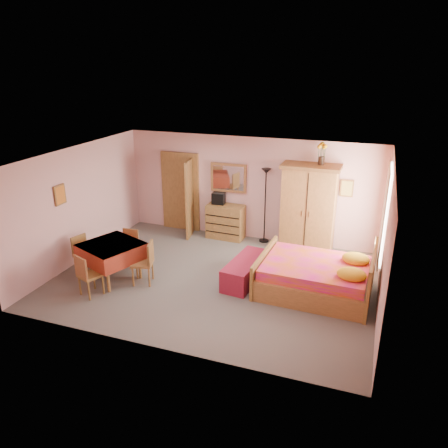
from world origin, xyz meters
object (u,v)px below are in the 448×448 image
at_px(wall_mirror, 228,178).
at_px(chair_west, 85,255).
at_px(dining_table, 113,262).
at_px(stereo, 219,198).
at_px(floor_lamp, 265,206).
at_px(bed, 316,268).
at_px(bench, 246,270).
at_px(chair_east, 142,263).
at_px(chest_of_drawers, 226,222).
at_px(sunflower_vase, 322,154).
at_px(wardrobe, 308,209).
at_px(chair_north, 128,249).
at_px(chair_south, 90,275).

height_order(wall_mirror, chair_west, wall_mirror).
distance_m(wall_mirror, dining_table, 3.65).
relative_size(stereo, floor_lamp, 0.17).
bearing_deg(floor_lamp, bed, -53.36).
bearing_deg(bench, chair_east, -158.08).
bearing_deg(bench, dining_table, -162.17).
bearing_deg(chest_of_drawers, sunflower_vase, 2.15).
xyz_separation_m(chest_of_drawers, wardrobe, (2.09, -0.07, 0.61)).
relative_size(wardrobe, bench, 1.48).
relative_size(stereo, sunflower_vase, 0.62).
distance_m(wall_mirror, bench, 2.89).
relative_size(floor_lamp, chair_north, 2.31).
xyz_separation_m(wall_mirror, sunflower_vase, (2.29, -0.20, 0.81)).
xyz_separation_m(stereo, chair_west, (-1.99, -2.91, -0.62)).
distance_m(chest_of_drawers, chair_north, 2.72).
height_order(sunflower_vase, chair_east, sunflower_vase).
bearing_deg(chair_south, chair_west, 153.75).
height_order(bed, chair_north, bed).
relative_size(dining_table, chair_west, 1.32).
bearing_deg(stereo, chair_north, -119.23).
relative_size(wardrobe, bed, 0.96).
height_order(bed, chair_west, bed).
relative_size(bench, dining_table, 1.31).
xyz_separation_m(floor_lamp, chair_east, (-1.79, -2.98, -0.49)).
relative_size(wardrobe, chair_south, 2.43).
bearing_deg(chair_east, sunflower_vase, -63.16).
xyz_separation_m(sunflower_vase, chair_west, (-4.48, -2.88, -1.95)).
bearing_deg(chair_west, chest_of_drawers, 158.72).
height_order(wardrobe, chair_north, wardrobe).
height_order(wall_mirror, stereo, wall_mirror).
height_order(wall_mirror, bench, wall_mirror).
bearing_deg(wardrobe, chair_north, -147.65).
xyz_separation_m(sunflower_vase, chair_east, (-3.08, -2.88, -1.91)).
height_order(stereo, sunflower_vase, sunflower_vase).
bearing_deg(sunflower_vase, wall_mirror, 174.89).
bearing_deg(bed, dining_table, -165.54).
xyz_separation_m(stereo, sunflower_vase, (2.49, -0.04, 1.33)).
bearing_deg(stereo, dining_table, -113.07).
xyz_separation_m(dining_table, chair_south, (-0.03, -0.71, 0.04)).
height_order(stereo, bed, stereo).
xyz_separation_m(bed, dining_table, (-4.07, -0.89, -0.11)).
height_order(wall_mirror, floor_lamp, wall_mirror).
distance_m(floor_lamp, chair_west, 4.40).
bearing_deg(stereo, sunflower_vase, -0.81).
bearing_deg(wardrobe, chair_east, -135.01).
relative_size(bed, bench, 1.53).
height_order(stereo, chair_south, stereo).
bearing_deg(chest_of_drawers, chair_south, -110.43).
bearing_deg(wall_mirror, sunflower_vase, -6.49).
bearing_deg(chair_west, bench, 119.36).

